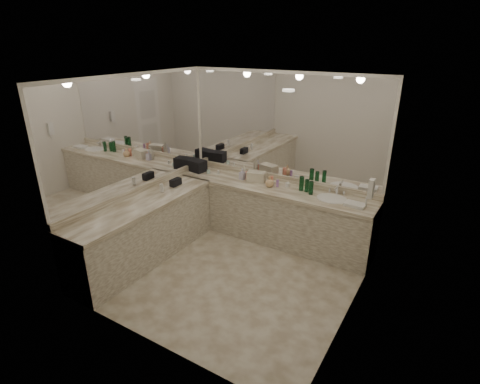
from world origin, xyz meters
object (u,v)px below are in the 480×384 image
Objects in this scene: black_toiletry_bag at (196,166)px; hand_towel at (355,205)px; soap_bottle_a at (244,171)px; soap_bottle_b at (242,174)px; soap_bottle_c at (270,182)px; wall_phone at (371,189)px; sink at (332,199)px; cream_cosmetic_case at (256,176)px.

black_toiletry_bag reaches higher than hand_towel.
black_toiletry_bag is 1.26× the size of hand_towel.
soap_bottle_a is (0.90, 0.10, 0.02)m from black_toiletry_bag.
soap_bottle_b is at bearing 176.65° from hand_towel.
soap_bottle_c reaches higher than hand_towel.
soap_bottle_b is 0.53m from soap_bottle_c.
black_toiletry_bag reaches higher than soap_bottle_b.
soap_bottle_c is (-1.59, 0.46, -0.37)m from wall_phone.
soap_bottle_a reaches higher than sink.
sink is at bearing 140.43° from wall_phone.
wall_phone is at bearing -58.58° from hand_towel.
soap_bottle_c is at bearing -177.80° from sink.
wall_phone is 1.43× the size of soap_bottle_c.
sink is at bearing -1.07° from soap_bottle_b.
sink is at bearing -17.66° from cream_cosmetic_case.
hand_towel is (1.62, -0.15, -0.06)m from cream_cosmetic_case.
cream_cosmetic_case is 1.07× the size of hand_towel.
wall_phone reaches higher than black_toiletry_bag.
black_toiletry_bag is at bearing 169.81° from cream_cosmetic_case.
black_toiletry_bag is at bearing 179.14° from soap_bottle_c.
sink is 2.41m from black_toiletry_bag.
soap_bottle_c is (0.53, -0.13, -0.04)m from soap_bottle_a.
soap_bottle_c is (-1.33, 0.04, 0.06)m from hand_towel.
soap_bottle_b is at bearing 175.55° from cream_cosmetic_case.
soap_bottle_c is (1.43, -0.02, -0.01)m from black_toiletry_bag.
hand_towel is (2.76, -0.06, -0.07)m from black_toiletry_bag.
wall_phone is 0.65m from hand_towel.
soap_bottle_a is 0.55m from soap_bottle_c.
soap_bottle_b is (-0.23, -0.04, 0.01)m from cream_cosmetic_case.
soap_bottle_a reaches higher than hand_towel.
cream_cosmetic_case reaches higher than sink.
cream_cosmetic_case is (-1.88, 0.57, -0.37)m from wall_phone.
wall_phone is 3.08m from black_toiletry_bag.
wall_phone is 0.83× the size of cream_cosmetic_case.
soap_bottle_a is 1.42× the size of soap_bottle_c.
hand_towel is at bearing -5.16° from soap_bottle_a.
cream_cosmetic_case is 0.31m from soap_bottle_c.
wall_phone is at bearing -39.57° from sink.
hand_towel is 1.44× the size of soap_bottle_b.
soap_bottle_a is at bearing 176.67° from sink.
sink is at bearing 2.20° from soap_bottle_c.
wall_phone is (0.61, -0.50, 0.46)m from sink.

